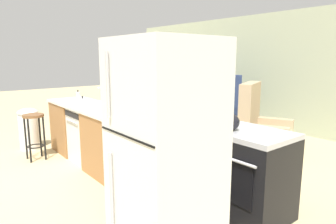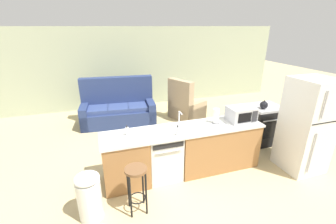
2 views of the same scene
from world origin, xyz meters
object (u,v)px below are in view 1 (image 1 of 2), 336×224
(dish_soap_bottle, at_px, (78,96))
(bar_stool, at_px, (34,127))
(stove_range, at_px, (250,174))
(kettle, at_px, (231,122))
(paper_towel_roll, at_px, (127,104))
(couch, at_px, (197,112))
(soap_bottle, at_px, (83,103))
(microwave, at_px, (146,110))
(refrigerator, at_px, (166,155))
(armchair, at_px, (260,132))
(dishwasher, at_px, (91,135))
(trash_bin, at_px, (29,128))

(dish_soap_bottle, bearing_deg, bar_stool, -90.46)
(stove_range, height_order, dish_soap_bottle, dish_soap_bottle)
(kettle, bearing_deg, stove_range, 37.16)
(kettle, bearing_deg, paper_towel_roll, -165.09)
(kettle, relative_size, couch, 0.10)
(dish_soap_bottle, relative_size, couch, 0.08)
(soap_bottle, bearing_deg, couch, 102.87)
(paper_towel_roll, relative_size, kettle, 1.38)
(microwave, xyz_separation_m, dish_soap_bottle, (-2.15, 0.06, -0.07))
(refrigerator, distance_m, paper_towel_roll, 1.68)
(kettle, relative_size, armchair, 0.17)
(armchair, bearing_deg, refrigerator, -68.53)
(soap_bottle, bearing_deg, armchair, 65.35)
(dishwasher, xyz_separation_m, dish_soap_bottle, (-0.60, 0.06, 0.55))
(stove_range, xyz_separation_m, kettle, (-0.17, -0.13, 0.53))
(soap_bottle, bearing_deg, dishwasher, 135.07)
(armchair, bearing_deg, soap_bottle, -114.65)
(stove_range, xyz_separation_m, armchair, (-1.19, 1.92, -0.10))
(kettle, bearing_deg, couch, 140.92)
(stove_range, relative_size, trash_bin, 1.22)
(refrigerator, relative_size, soap_bottle, 10.07)
(dish_soap_bottle, xyz_separation_m, trash_bin, (-0.67, -0.67, -0.59))
(couch, bearing_deg, dish_soap_bottle, -92.42)
(soap_bottle, height_order, dish_soap_bottle, same)
(paper_towel_roll, xyz_separation_m, armchair, (0.37, 2.41, -0.69))
(refrigerator, xyz_separation_m, soap_bottle, (-2.41, 0.36, 0.09))
(paper_towel_roll, xyz_separation_m, trash_bin, (-2.31, -0.66, -0.66))
(microwave, relative_size, paper_towel_roll, 1.77)
(soap_bottle, bearing_deg, trash_bin, -164.12)
(stove_range, bearing_deg, armchair, 121.74)
(dish_soap_bottle, bearing_deg, microwave, -1.68)
(paper_towel_roll, bearing_deg, dish_soap_bottle, 179.67)
(soap_bottle, height_order, bar_stool, soap_bottle)
(refrigerator, height_order, dish_soap_bottle, refrigerator)
(trash_bin, relative_size, couch, 0.36)
(kettle, bearing_deg, dishwasher, -170.15)
(armchair, bearing_deg, couch, 170.10)
(refrigerator, relative_size, paper_towel_roll, 6.29)
(kettle, xyz_separation_m, armchair, (-1.02, 2.04, -0.64))
(refrigerator, relative_size, microwave, 3.54)
(dishwasher, xyz_separation_m, armchair, (1.41, 2.47, -0.07))
(dishwasher, height_order, microwave, microwave)
(dishwasher, height_order, bar_stool, dishwasher)
(paper_towel_roll, height_order, bar_stool, paper_towel_roll)
(paper_towel_roll, height_order, dish_soap_bottle, paper_towel_roll)
(soap_bottle, relative_size, kettle, 0.86)
(paper_towel_roll, bearing_deg, trash_bin, -164.02)
(dish_soap_bottle, height_order, armchair, armchair)
(microwave, xyz_separation_m, soap_bottle, (-1.35, -0.19, -0.07))
(trash_bin, bearing_deg, stove_range, 16.67)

